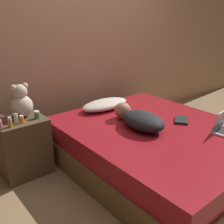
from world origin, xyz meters
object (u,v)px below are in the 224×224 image
object	(u,v)px
bottle_white	(16,118)
book	(181,120)
bottle_red	(2,119)
bottle_orange	(22,119)
pillow	(105,104)
person_lying	(139,119)
bottle_pink	(0,124)
bottle_amber	(10,122)
teddy_bear	(21,103)
bottle_green	(37,115)

from	to	relation	value
bottle_white	book	world-z (taller)	bottle_white
bottle_red	bottle_orange	world-z (taller)	bottle_red
pillow	person_lying	size ratio (longest dim) A/B	0.92
bottle_red	bottle_pink	bearing A→B (deg)	-117.70
person_lying	bottle_red	distance (m)	1.31
pillow	bottle_amber	size ratio (longest dim) A/B	6.68
bottle_white	bottle_pink	xyz separation A→B (m)	(-0.16, -0.04, -0.01)
teddy_bear	bottle_amber	size ratio (longest dim) A/B	3.57
bottle_amber	bottle_orange	xyz separation A→B (m)	(0.12, 0.03, -0.01)
bottle_pink	bottle_red	size ratio (longest dim) A/B	0.89
book	bottle_white	bearing A→B (deg)	150.96
bottle_amber	bottle_green	size ratio (longest dim) A/B	1.25
pillow	bottle_red	size ratio (longest dim) A/B	7.95
pillow	bottle_orange	size ratio (longest dim) A/B	8.85
pillow	bottle_pink	world-z (taller)	bottle_pink
bottle_white	bottle_amber	bearing A→B (deg)	-134.57
teddy_bear	bottle_orange	size ratio (longest dim) A/B	4.73
person_lying	bottle_red	size ratio (longest dim) A/B	8.64
bottle_amber	bottle_orange	world-z (taller)	bottle_amber
pillow	bottle_orange	world-z (taller)	bottle_orange
person_lying	bottle_red	world-z (taller)	bottle_red
bottle_red	bottle_green	bearing A→B (deg)	-16.16
pillow	teddy_bear	size ratio (longest dim) A/B	1.87
person_lying	bottle_orange	size ratio (longest dim) A/B	9.62
bottle_green	teddy_bear	bearing A→B (deg)	123.84
teddy_bear	bottle_white	world-z (taller)	teddy_bear
bottle_red	teddy_bear	bearing A→B (deg)	12.66
person_lying	bottle_green	xyz separation A→B (m)	(-0.82, 0.58, 0.07)
person_lying	book	xyz separation A→B (m)	(0.44, -0.19, -0.07)
bottle_pink	bottle_orange	bearing A→B (deg)	-4.74
bottle_amber	bottle_red	bearing A→B (deg)	101.16
bottle_orange	bottle_amber	bearing A→B (deg)	-165.05
bottle_red	bottle_orange	distance (m)	0.18
bottle_white	bottle_red	distance (m)	0.12
bottle_amber	pillow	bearing A→B (deg)	4.99
bottle_green	book	world-z (taller)	bottle_green
bottle_amber	bottle_red	distance (m)	0.14
bottle_pink	bottle_red	distance (m)	0.10
bottle_white	bottle_orange	distance (m)	0.06
bottle_white	bottle_amber	world-z (taller)	bottle_amber
bottle_amber	teddy_bear	bearing A→B (deg)	44.49
pillow	bottle_red	distance (m)	1.19
bottle_amber	bottle_red	xyz separation A→B (m)	(-0.03, 0.13, -0.01)
book	bottle_red	bearing A→B (deg)	151.28
pillow	book	xyz separation A→B (m)	(0.38, -0.82, -0.04)
teddy_bear	bottle_pink	xyz separation A→B (m)	(-0.26, -0.14, -0.11)
person_lying	bottle_white	size ratio (longest dim) A/B	8.04
person_lying	bottle_amber	size ratio (longest dim) A/B	7.26
pillow	teddy_bear	bearing A→B (deg)	175.21
bottle_white	bottle_amber	size ratio (longest dim) A/B	0.90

